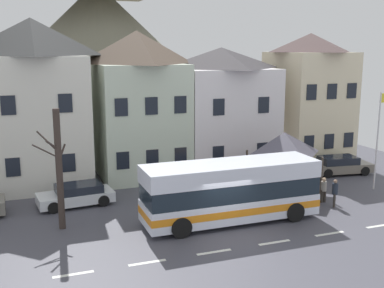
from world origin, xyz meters
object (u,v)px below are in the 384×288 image
townhouse_03 (221,108)px  bus_shelter (284,143)px  townhouse_02 (138,104)px  flagpole (379,133)px  hilltop_castle (98,53)px  parked_car_03 (263,174)px  pedestrian_00 (324,189)px  pedestrian_01 (335,191)px  transit_bus (231,192)px  parked_car_01 (340,165)px  townhouse_01 (35,103)px  townhouse_04 (308,98)px  public_bench (261,177)px  bare_tree_01 (59,168)px  parked_car_00 (76,195)px

townhouse_03 → bus_shelter: 7.59m
townhouse_02 → flagpole: bearing=-34.5°
townhouse_02 → hilltop_castle: hilltop_castle is taller
hilltop_castle → parked_car_03: (6.32, -24.70, -7.52)m
pedestrian_00 → pedestrian_01: (0.11, -0.87, 0.10)m
transit_bus → parked_car_03: (4.84, 5.49, -0.88)m
townhouse_03 → parked_car_01: townhouse_03 is taller
townhouse_01 → hilltop_castle: size_ratio=0.32×
pedestrian_01 → townhouse_04: bearing=64.4°
parked_car_03 → public_bench: size_ratio=2.63×
townhouse_01 → bus_shelter: bearing=-26.6°
townhouse_01 → parked_car_01: size_ratio=2.36×
parked_car_01 → flagpole: size_ratio=0.73×
public_bench → pedestrian_01: bearing=-73.1°
public_bench → parked_car_03: bearing=-7.9°
townhouse_02 → flagpole: 15.80m
transit_bus → parked_car_03: size_ratio=2.17×
transit_bus → bare_tree_01: bare_tree_01 is taller
townhouse_03 → transit_bus: townhouse_03 is taller
townhouse_02 → pedestrian_00: 13.67m
hilltop_castle → parked_car_00: 26.60m
transit_bus → bus_shelter: size_ratio=2.44×
townhouse_01 → townhouse_03: townhouse_01 is taller
transit_bus → parked_car_03: bearing=48.5°
bare_tree_01 → parked_car_03: bearing=15.1°
pedestrian_01 → bare_tree_01: (-14.59, 1.94, 2.15)m
pedestrian_01 → townhouse_02: bearing=127.7°
hilltop_castle → transit_bus: (1.48, -30.19, -6.64)m
parked_car_01 → parked_car_00: bearing=-171.2°
public_bench → flagpole: flagpole is taller
townhouse_03 → public_bench: (0.53, -5.46, -3.91)m
townhouse_03 → pedestrian_00: bearing=-78.3°
parked_car_01 → townhouse_01: bearing=173.9°
townhouse_01 → townhouse_02: size_ratio=1.07×
parked_car_03 → bare_tree_01: bare_tree_01 is taller
townhouse_01 → townhouse_04: townhouse_01 is taller
townhouse_02 → bus_shelter: bearing=-45.7°
bus_shelter → parked_car_01: 6.83m
townhouse_03 → parked_car_03: size_ratio=2.09×
pedestrian_00 → public_bench: 4.87m
parked_car_03 → bus_shelter: bearing=-72.7°
bus_shelter → parked_car_03: 3.07m
flagpole → townhouse_02: bearing=145.5°
townhouse_01 → bus_shelter: townhouse_01 is taller
public_bench → transit_bus: bearing=-130.7°
public_bench → parked_car_01: bearing=2.8°
bus_shelter → townhouse_02: bearing=134.3°
transit_bus → parked_car_01: 12.60m
hilltop_castle → transit_bus: 30.95m
townhouse_02 → townhouse_03: bearing=0.3°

